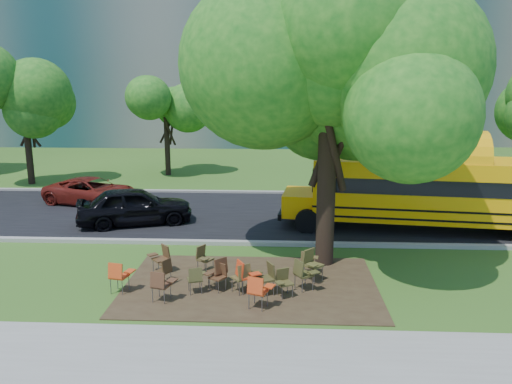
# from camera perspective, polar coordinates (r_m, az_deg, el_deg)

# --- Properties ---
(ground) EXTENTS (160.00, 160.00, 0.00)m
(ground) POSITION_cam_1_polar(r_m,az_deg,el_deg) (14.73, -4.42, -9.75)
(ground) COLOR #33591C
(ground) RESTS_ON ground
(sidewalk) EXTENTS (60.00, 4.00, 0.04)m
(sidewalk) POSITION_cam_1_polar(r_m,az_deg,el_deg) (10.33, -8.09, -20.20)
(sidewalk) COLOR gray
(sidewalk) RESTS_ON ground
(dirt_patch) EXTENTS (7.00, 4.50, 0.03)m
(dirt_patch) POSITION_cam_1_polar(r_m,az_deg,el_deg) (14.18, -0.60, -10.57)
(dirt_patch) COLOR #382819
(dirt_patch) RESTS_ON ground
(asphalt_road) EXTENTS (80.00, 8.00, 0.04)m
(asphalt_road) POSITION_cam_1_polar(r_m,az_deg,el_deg) (21.33, -2.09, -2.55)
(asphalt_road) COLOR black
(asphalt_road) RESTS_ON ground
(kerb_near) EXTENTS (80.00, 0.25, 0.14)m
(kerb_near) POSITION_cam_1_polar(r_m,az_deg,el_deg) (17.50, -3.21, -5.81)
(kerb_near) COLOR gray
(kerb_near) RESTS_ON ground
(kerb_far) EXTENTS (80.00, 0.25, 0.14)m
(kerb_far) POSITION_cam_1_polar(r_m,az_deg,el_deg) (25.28, -1.31, -0.02)
(kerb_far) COLOR gray
(kerb_far) RESTS_ON ground
(building_main) EXTENTS (38.00, 16.00, 22.00)m
(building_main) POSITION_cam_1_polar(r_m,az_deg,el_deg) (50.76, -8.79, 18.58)
(building_main) COLOR slate
(building_main) RESTS_ON ground
(bg_tree_0) EXTENTS (5.20, 5.20, 7.18)m
(bg_tree_0) POSITION_cam_1_polar(r_m,az_deg,el_deg) (29.89, -25.02, 9.49)
(bg_tree_0) COLOR black
(bg_tree_0) RESTS_ON ground
(bg_tree_2) EXTENTS (4.80, 4.80, 6.62)m
(bg_tree_2) POSITION_cam_1_polar(r_m,az_deg,el_deg) (30.31, -10.29, 9.79)
(bg_tree_2) COLOR black
(bg_tree_2) RESTS_ON ground
(bg_tree_3) EXTENTS (5.60, 5.60, 7.84)m
(bg_tree_3) POSITION_cam_1_polar(r_m,az_deg,el_deg) (28.21, 15.83, 10.99)
(bg_tree_3) COLOR black
(bg_tree_3) RESTS_ON ground
(main_tree) EXTENTS (7.12, 7.12, 9.15)m
(main_tree) POSITION_cam_1_polar(r_m,az_deg,el_deg) (14.90, 8.42, 12.39)
(main_tree) COLOR black
(main_tree) RESTS_ON ground
(school_bus) EXTENTS (11.45, 3.78, 2.75)m
(school_bus) POSITION_cam_1_polar(r_m,az_deg,el_deg) (19.92, 21.03, 0.16)
(school_bus) COLOR #FFAB08
(school_bus) RESTS_ON ground
(chair_0) EXTENTS (0.67, 0.52, 0.89)m
(chair_0) POSITION_cam_1_polar(r_m,az_deg,el_deg) (13.98, -15.39, -9.02)
(chair_0) COLOR #D94417
(chair_0) RESTS_ON ground
(chair_1) EXTENTS (0.67, 0.52, 0.87)m
(chair_1) POSITION_cam_1_polar(r_m,az_deg,el_deg) (13.18, -10.80, -10.20)
(chair_1) COLOR #4F2F1C
(chair_1) RESTS_ON ground
(chair_2) EXTENTS (0.53, 0.58, 0.78)m
(chair_2) POSITION_cam_1_polar(r_m,az_deg,el_deg) (13.56, -6.89, -9.65)
(chair_2) COLOR #47441E
(chair_2) RESTS_ON ground
(chair_3) EXTENTS (0.66, 0.52, 0.78)m
(chair_3) POSITION_cam_1_polar(r_m,az_deg,el_deg) (13.71, -4.39, -9.34)
(chair_3) COLOR #4E301B
(chair_3) RESTS_ON ground
(chair_4) EXTENTS (0.71, 0.56, 0.90)m
(chair_4) POSITION_cam_1_polar(r_m,az_deg,el_deg) (12.57, 0.27, -11.02)
(chair_4) COLOR red
(chair_4) RESTS_ON ground
(chair_5) EXTENTS (0.52, 0.61, 0.77)m
(chair_5) POSITION_cam_1_polar(r_m,az_deg,el_deg) (13.32, 3.15, -10.02)
(chair_5) COLOR #4C4520
(chair_5) RESTS_ON ground
(chair_6) EXTENTS (0.72, 0.61, 0.90)m
(chair_6) POSITION_cam_1_polar(r_m,az_deg,el_deg) (13.41, 1.18, -9.47)
(chair_6) COLOR #433C1D
(chair_6) RESTS_ON ground
(chair_7) EXTENTS (0.74, 0.59, 0.89)m
(chair_7) POSITION_cam_1_polar(r_m,az_deg,el_deg) (13.67, 5.40, -9.10)
(chair_7) COLOR #46421E
(chair_7) RESTS_ON ground
(chair_8) EXTENTS (0.52, 0.66, 0.79)m
(chair_8) POSITION_cam_1_polar(r_m,az_deg,el_deg) (14.23, -10.43, -8.64)
(chair_8) COLOR #442D18
(chair_8) RESTS_ON ground
(chair_9) EXTENTS (0.74, 0.58, 0.86)m
(chair_9) POSITION_cam_1_polar(r_m,az_deg,el_deg) (15.10, -10.73, -7.20)
(chair_9) COLOR #4F331C
(chair_9) RESTS_ON ground
(chair_10) EXTENTS (0.55, 0.70, 0.83)m
(chair_10) POSITION_cam_1_polar(r_m,az_deg,el_deg) (14.95, -6.02, -7.34)
(chair_10) COLOR #504322
(chair_10) RESTS_ON ground
(chair_11) EXTENTS (0.58, 0.73, 0.86)m
(chair_11) POSITION_cam_1_polar(r_m,az_deg,el_deg) (13.50, -1.55, -9.44)
(chair_11) COLOR brown
(chair_11) RESTS_ON ground
(chair_12) EXTENTS (0.63, 0.80, 0.93)m
(chair_12) POSITION_cam_1_polar(r_m,az_deg,el_deg) (14.34, 6.36, -7.95)
(chair_12) COLOR brown
(chair_12) RESTS_ON ground
(chair_13) EXTENTS (0.55, 0.45, 0.77)m
(chair_13) POSITION_cam_1_polar(r_m,az_deg,el_deg) (14.78, 5.96, -7.73)
(chair_13) COLOR brown
(chair_13) RESTS_ON ground
(chair_14) EXTENTS (0.74, 0.62, 0.91)m
(chair_14) POSITION_cam_1_polar(r_m,az_deg,el_deg) (13.49, -1.29, -9.28)
(chair_14) COLOR red
(chair_14) RESTS_ON ground
(chair_15) EXTENTS (0.60, 0.76, 0.89)m
(chair_15) POSITION_cam_1_polar(r_m,az_deg,el_deg) (13.89, -4.25, -8.74)
(chair_15) COLOR #452A18
(chair_15) RESTS_ON ground
(black_car) EXTENTS (4.78, 3.12, 1.51)m
(black_car) POSITION_cam_1_polar(r_m,az_deg,el_deg) (20.29, -13.67, -1.55)
(black_car) COLOR black
(black_car) RESTS_ON ground
(bg_car_red) EXTENTS (4.82, 3.18, 1.23)m
(bg_car_red) POSITION_cam_1_polar(r_m,az_deg,el_deg) (24.16, -18.22, 0.07)
(bg_car_red) COLOR maroon
(bg_car_red) RESTS_ON ground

